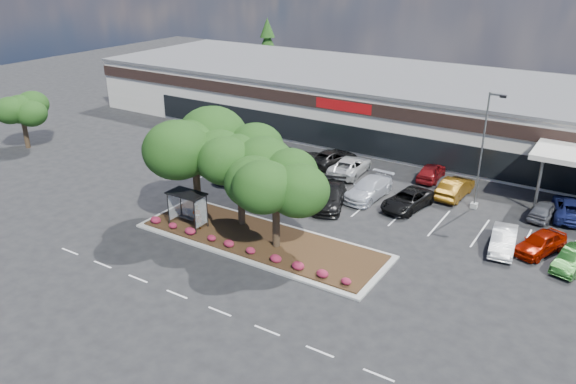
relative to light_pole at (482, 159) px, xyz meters
The scene contains 30 objects.
ground 20.16m from the light_pole, 117.14° to the right, with size 160.00×160.00×0.00m, color black.
retail_store 18.65m from the light_pole, 118.69° to the left, with size 80.40×25.20×6.25m.
landscape_island 17.91m from the light_pole, 129.05° to the right, with size 18.00×6.00×0.26m.
lane_markings 12.29m from the light_pole, 142.00° to the right, with size 33.12×20.06×0.01m.
shrub_row 19.47m from the light_pole, 125.08° to the right, with size 17.00×0.80×0.50m, color maroon, non-canonical shape.
bus_shelter 22.12m from the light_pole, 138.47° to the right, with size 2.75×1.55×2.59m.
island_tree_west 21.45m from the light_pole, 142.46° to the right, with size 7.20×7.20×7.89m, color black, non-canonical shape.
island_tree_mid 18.31m from the light_pole, 137.52° to the right, with size 6.60×6.60×7.32m, color black, non-canonical shape.
island_tree_east 16.82m from the light_pole, 124.43° to the right, with size 5.80×5.80×6.50m, color black, non-canonical shape.
tree_west_far 44.07m from the light_pole, 167.46° to the right, with size 4.80×4.80×5.61m, color black, non-canonical shape.
conifer_north_west 48.28m from the light_pole, 143.91° to the left, with size 4.40×4.40×10.00m, color black.
person_waiting 21.69m from the light_pole, 136.83° to the right, with size 0.67×0.44×1.83m, color #594C47.
light_pole is the anchor object (origin of this frame).
car_0 20.72m from the light_pole, 167.26° to the right, with size 2.28×5.62×1.63m, color #9FA2AA.
car_1 17.76m from the light_pole, 163.26° to the right, with size 1.90×4.68×1.36m, color black.
car_2 13.40m from the light_pole, 156.36° to the right, with size 1.63×4.68×1.54m, color silver.
car_3 11.84m from the light_pole, 149.74° to the right, with size 2.22×5.47×1.59m, color black.
car_4 8.98m from the light_pole, 162.12° to the right, with size 2.24×5.50×1.60m, color silver.
car_5 6.32m from the light_pole, 147.48° to the right, with size 2.35×5.10×1.42m, color black.
car_6 7.50m from the light_pole, 59.70° to the right, with size 1.55×4.44×1.46m, color white.
car_7 10.32m from the light_pole, 37.80° to the right, with size 1.43×4.09×1.35m, color #1F511B.
car_8 8.11m from the light_pole, 41.45° to the right, with size 1.74×4.31×1.47m, color #830F00.
car_9 18.40m from the light_pole, behind, with size 2.39×5.89×1.71m, color #175526.
car_10 14.71m from the light_pole, 169.41° to the left, with size 2.47×5.35×1.49m, color black.
car_11 16.38m from the light_pole, behind, with size 2.05×5.03×1.46m, color black.
car_12 12.18m from the light_pole, behind, with size 2.59×5.62×1.56m, color silver.
car_13 7.26m from the light_pole, 140.91° to the left, with size 1.73×4.30×1.47m, color maroon.
car_14 4.11m from the light_pole, 146.09° to the left, with size 1.71×4.89×1.61m, color brown.
car_15 5.96m from the light_pole, 11.15° to the left, with size 1.57×3.90×1.33m, color slate.
car_16 7.61m from the light_pole, 18.73° to the left, with size 2.45×5.32×1.48m, color navy.
Camera 1 is at (18.04, -24.05, 18.34)m, focal length 35.00 mm.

